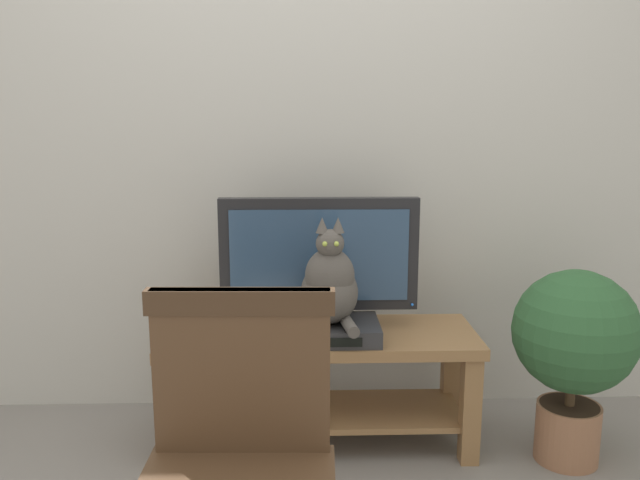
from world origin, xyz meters
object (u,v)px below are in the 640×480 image
at_px(cat, 330,285).
at_px(potted_plant, 574,344).
at_px(media_box, 329,330).
at_px(book_stack, 197,322).
at_px(tv_stand, 320,366).
at_px(tv, 319,262).
at_px(wooden_chair, 237,458).

xyz_separation_m(cat, potted_plant, (0.91, -0.07, -0.22)).
relative_size(media_box, potted_plant, 0.51).
distance_m(cat, potted_plant, 0.94).
bearing_deg(book_stack, tv_stand, 3.87).
bearing_deg(tv, tv_stand, -90.02).
bearing_deg(cat, tv, 102.86).
bearing_deg(cat, tv_stand, 112.02).
bearing_deg(tv, cat, -77.14).
xyz_separation_m(wooden_chair, potted_plant, (1.17, 0.90, -0.07)).
bearing_deg(wooden_chair, media_box, 75.35).
distance_m(tv_stand, tv, 0.42).
bearing_deg(tv_stand, book_stack, -176.13).
bearing_deg(tv, media_box, -76.45).
bearing_deg(tv, wooden_chair, -101.19).
relative_size(book_stack, potted_plant, 0.31).
height_order(tv, wooden_chair, tv).
height_order(tv_stand, potted_plant, potted_plant).
distance_m(tv, cat, 0.17).
height_order(tv, media_box, tv).
relative_size(tv_stand, book_stack, 5.33).
xyz_separation_m(media_box, wooden_chair, (-0.26, -0.98, 0.04)).
relative_size(tv, potted_plant, 1.04).
distance_m(cat, wooden_chair, 1.01).
bearing_deg(potted_plant, wooden_chair, -142.56).
distance_m(tv, wooden_chair, 1.16).
bearing_deg(cat, media_box, 95.24).
bearing_deg(tv_stand, wooden_chair, -101.88).
relative_size(tv, media_box, 2.06).
xyz_separation_m(cat, book_stack, (-0.51, 0.06, -0.16)).
bearing_deg(book_stack, cat, -6.32).
height_order(book_stack, potted_plant, potted_plant).
xyz_separation_m(tv_stand, media_box, (0.03, -0.07, 0.18)).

